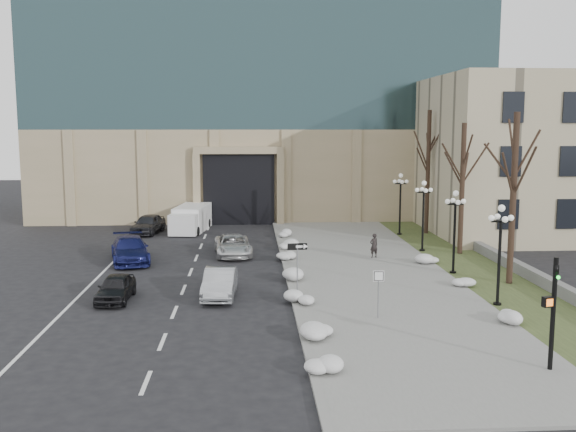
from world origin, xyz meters
The scene contains 34 objects.
ground centered at (0.00, 0.00, 0.00)m, with size 160.00×160.00×0.00m, color black.
sidewalk centered at (3.50, 14.00, 0.06)m, with size 9.00×40.00×0.12m, color gray.
curb centered at (-1.00, 14.00, 0.07)m, with size 0.30×40.00×0.14m, color gray.
grass_strip centered at (10.00, 14.00, 0.05)m, with size 4.00×40.00×0.10m, color #364321.
stone_wall centered at (12.00, 16.00, 0.35)m, with size 0.50×30.00×0.70m, color slate.
office_tower centered at (-2.01, 43.58, 18.49)m, with size 40.00×24.70×36.00m.
classical_building centered at (22.00, 27.98, 6.00)m, with size 22.00×18.12×12.00m.
car_a centered at (-9.52, 8.16, 0.62)m, with size 1.47×3.65×1.24m, color black.
car_b centered at (-4.58, 8.51, 0.70)m, with size 1.48×4.23×1.39m, color #A5A8AC.
car_c centered at (-10.45, 17.05, 0.77)m, with size 2.16×5.31×1.54m, color navy.
car_d centered at (-4.19, 18.67, 0.67)m, with size 2.22×4.80×1.33m, color silver.
car_e centered at (-11.00, 27.64, 0.76)m, with size 1.79×4.45×1.51m, color #313136.
pedestrian centered at (4.65, 16.91, 0.88)m, with size 0.56×0.37×1.53m, color black.
box_truck centered at (-7.79, 28.68, 0.96)m, with size 2.94×6.45×1.98m.
one_way_sign centered at (-0.64, 8.16, 2.22)m, with size 1.01×0.28×2.69m.
keep_sign centered at (2.38, 4.24, 1.61)m, with size 0.47×0.08×2.19m.
traffic_signal centered at (6.99, -1.93, 1.98)m, with size 0.68×0.90×3.98m.
snow_clump_a centered at (-0.72, -2.17, 0.30)m, with size 1.10×1.60×0.36m, color silver.
snow_clump_b centered at (-0.44, 2.00, 0.30)m, with size 1.10×1.60×0.36m, color silver.
snow_clump_c centered at (-0.86, 7.01, 0.30)m, with size 1.10×1.60×0.36m, color silver.
snow_clump_d centered at (-0.76, 11.46, 0.30)m, with size 1.10×1.60×0.36m, color silver.
snow_clump_e centered at (-0.80, 16.55, 0.30)m, with size 1.10×1.60×0.36m, color silver.
snow_clump_f centered at (-0.60, 20.32, 0.30)m, with size 1.10×1.60×0.36m, color silver.
snow_clump_g centered at (-0.72, 24.73, 0.30)m, with size 1.10×1.60×0.36m, color silver.
snow_clump_h centered at (7.77, 3.36, 0.30)m, with size 1.10×1.60×0.36m, color silver.
snow_clump_i centered at (7.77, 9.52, 0.30)m, with size 1.10×1.60×0.36m, color silver.
snow_clump_j centered at (7.66, 14.86, 0.30)m, with size 1.10×1.60×0.36m, color silver.
lamppost_a centered at (8.30, 6.00, 3.07)m, with size 1.18×1.18×4.76m.
lamppost_b centered at (8.30, 12.50, 3.07)m, with size 1.18×1.18×4.76m.
lamppost_c centered at (8.30, 19.00, 3.07)m, with size 1.18×1.18×4.76m.
lamppost_d centered at (8.30, 25.50, 3.07)m, with size 1.18×1.18×4.76m.
tree_near centered at (10.50, 10.00, 5.83)m, with size 3.20×3.20×9.00m.
tree_mid centered at (10.50, 18.00, 5.50)m, with size 3.20×3.20×8.50m.
tree_far centered at (10.50, 26.00, 6.15)m, with size 3.20×3.20×9.50m.
Camera 1 is at (-3.07, -22.12, 8.26)m, focal length 40.00 mm.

